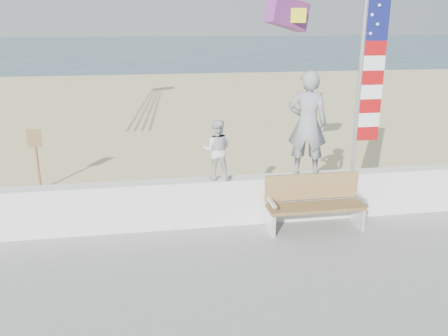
{
  "coord_description": "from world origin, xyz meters",
  "views": [
    {
      "loc": [
        -1.14,
        -6.28,
        3.93
      ],
      "look_at": [
        0.2,
        1.8,
        1.35
      ],
      "focal_mm": 38.0,
      "sensor_mm": 36.0,
      "label": 1
    }
  ],
  "objects": [
    {
      "name": "ground",
      "position": [
        0.0,
        0.0,
        0.0
      ],
      "size": [
        220.0,
        220.0,
        0.0
      ],
      "primitive_type": "plane",
      "color": "#2E495C",
      "rests_on": "ground"
    },
    {
      "name": "sand",
      "position": [
        0.0,
        9.0,
        0.04
      ],
      "size": [
        90.0,
        40.0,
        0.08
      ],
      "primitive_type": "cube",
      "color": "beige",
      "rests_on": "ground"
    },
    {
      "name": "seawall",
      "position": [
        0.0,
        2.0,
        0.63
      ],
      "size": [
        30.0,
        0.35,
        0.9
      ],
      "primitive_type": "cube",
      "color": "white",
      "rests_on": "boardwalk"
    },
    {
      "name": "adult",
      "position": [
        1.81,
        2.0,
        2.07
      ],
      "size": [
        0.84,
        0.69,
        1.98
      ],
      "primitive_type": "imported",
      "rotation": [
        0.0,
        0.0,
        2.79
      ],
      "color": "gray",
      "rests_on": "seawall"
    },
    {
      "name": "child",
      "position": [
        0.1,
        2.0,
        1.64
      ],
      "size": [
        0.62,
        0.53,
        1.13
      ],
      "primitive_type": "imported",
      "rotation": [
        0.0,
        0.0,
        2.94
      ],
      "color": "silver",
      "rests_on": "seawall"
    },
    {
      "name": "bench",
      "position": [
        1.86,
        1.55,
        0.69
      ],
      "size": [
        1.8,
        0.57,
        1.0
      ],
      "color": "brown",
      "rests_on": "boardwalk"
    },
    {
      "name": "flag",
      "position": [
        2.9,
        2.0,
        2.99
      ],
      "size": [
        0.5,
        0.08,
        3.5
      ],
      "color": "silver",
      "rests_on": "seawall"
    },
    {
      "name": "parafoil_kite",
      "position": [
        1.73,
        3.23,
        4.04
      ],
      "size": [
        1.07,
        0.8,
        0.75
      ],
      "color": "red",
      "rests_on": "ground"
    },
    {
      "name": "sign",
      "position": [
        -3.69,
        4.79,
        0.94
      ],
      "size": [
        0.32,
        0.07,
        1.46
      ],
      "color": "olive",
      "rests_on": "sand"
    }
  ]
}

